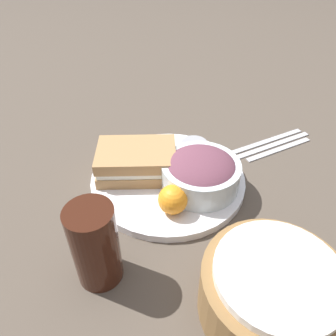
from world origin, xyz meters
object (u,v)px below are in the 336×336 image
at_px(drink_glass, 95,245).
at_px(bread_basket, 272,291).
at_px(plate, 168,179).
at_px(sandwich, 137,161).
at_px(salad_bowl, 201,172).
at_px(dressing_cup, 194,149).
at_px(fork, 268,140).
at_px(spoon, 279,149).
at_px(knife, 273,145).

height_order(drink_glass, bread_basket, drink_glass).
distance_m(plate, sandwich, 0.07).
bearing_deg(drink_glass, plate, -114.95).
distance_m(plate, salad_bowl, 0.07).
bearing_deg(bread_basket, drink_glass, -11.88).
relative_size(salad_bowl, drink_glass, 1.08).
bearing_deg(dressing_cup, drink_glass, 61.43).
xyz_separation_m(salad_bowl, fork, (-0.16, -0.16, -0.04)).
xyz_separation_m(fork, spoon, (-0.02, 0.03, 0.00)).
xyz_separation_m(plate, bread_basket, (-0.13, 0.25, 0.03)).
distance_m(drink_glass, bread_basket, 0.23).
distance_m(sandwich, knife, 0.31).
bearing_deg(bread_basket, plate, -61.37).
bearing_deg(drink_glass, fork, -132.71).
xyz_separation_m(dressing_cup, knife, (-0.18, -0.06, -0.03)).
relative_size(salad_bowl, spoon, 0.82).
height_order(salad_bowl, spoon, salad_bowl).
distance_m(drink_glass, spoon, 0.46).
relative_size(plate, fork, 1.53).
height_order(sandwich, dressing_cup, sandwich).
relative_size(plate, knife, 1.46).
relative_size(plate, dressing_cup, 5.57).
bearing_deg(knife, fork, 90.00).
xyz_separation_m(sandwich, fork, (-0.28, -0.13, -0.04)).
bearing_deg(sandwich, plate, 169.15).
relative_size(sandwich, knife, 0.75).
height_order(dressing_cup, knife, dressing_cup).
bearing_deg(salad_bowl, drink_glass, 49.33).
height_order(sandwich, bread_basket, bread_basket).
xyz_separation_m(bread_basket, spoon, (-0.10, -0.36, -0.04)).
distance_m(sandwich, drink_glass, 0.21).
xyz_separation_m(plate, sandwich, (0.06, -0.01, 0.03)).
height_order(sandwich, spoon, sandwich).
bearing_deg(fork, salad_bowl, -163.25).
xyz_separation_m(sandwich, dressing_cup, (-0.11, -0.05, -0.01)).
xyz_separation_m(drink_glass, knife, (-0.32, -0.32, -0.06)).
height_order(plate, sandwich, sandwich).
xyz_separation_m(plate, fork, (-0.22, -0.14, -0.00)).
relative_size(plate, sandwich, 1.94).
bearing_deg(dressing_cup, fork, -156.00).
xyz_separation_m(plate, spoon, (-0.24, -0.11, -0.00)).
bearing_deg(dressing_cup, knife, -161.48).
relative_size(sandwich, salad_bowl, 1.07).
distance_m(sandwich, dressing_cup, 0.12).
xyz_separation_m(dressing_cup, drink_glass, (0.14, 0.26, 0.03)).
xyz_separation_m(dressing_cup, bread_basket, (-0.08, 0.31, 0.01)).
bearing_deg(drink_glass, sandwich, -99.19).
xyz_separation_m(plate, salad_bowl, (-0.06, 0.02, 0.04)).
distance_m(plate, knife, 0.26).
relative_size(sandwich, bread_basket, 0.82).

